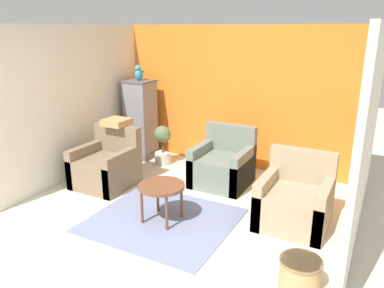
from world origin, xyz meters
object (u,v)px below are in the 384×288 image
Objects in this scene: coffee_table at (162,189)px; birdcage at (141,120)px; armchair_left at (106,167)px; armchair_middle at (223,166)px; parrot at (139,73)px; armchair_right at (295,202)px; wicker_basket at (300,272)px; potted_plant at (163,142)px.

birdcage reaches higher than coffee_table.
armchair_left is 1.80m from armchair_middle.
armchair_right is at bearing -21.41° from parrot.
armchair_left is at bearing -77.18° from birdcage.
armchair_left is at bearing 161.94° from wicker_basket.
birdcage reaches higher than wicker_basket.
wicker_basket is at bearing -34.62° from parrot.
coffee_table is 1.49m from armchair_left.
armchair_middle is at bearing -14.77° from birdcage.
parrot reaches higher than coffee_table.
coffee_table is 0.65× the size of armchair_middle.
armchair_left reaches higher than coffee_table.
wicker_basket is (0.34, -1.18, -0.14)m from armchair_right.
wicker_basket is at bearing -49.81° from armchair_middle.
coffee_table is 0.83× the size of potted_plant.
armchair_middle is 1.36m from potted_plant.
coffee_table is at bearing -49.18° from parrot.
birdcage is 0.86m from parrot.
potted_plant is at bearing -15.71° from parrot.
armchair_left is 1.00× the size of armchair_middle.
armchair_right reaches higher than coffee_table.
birdcage is (-1.89, 0.50, 0.42)m from armchair_middle.
wicker_basket is (3.20, -1.04, -0.14)m from armchair_left.
parrot reaches higher than armchair_left.
parrot is 0.40× the size of potted_plant.
armchair_left is at bearing -101.77° from potted_plant.
parrot is (-3.17, 1.24, 1.28)m from armchair_right.
potted_plant is at bearing -15.49° from birdcage.
wicker_basket is at bearing -18.06° from armchair_left.
armchair_middle is (-1.29, 0.74, 0.00)m from armchair_right.
armchair_right is 1.24m from wicker_basket.
wicker_basket is at bearing -74.01° from armchair_right.
coffee_table is 0.65× the size of armchair_right.
armchair_right is 0.62× the size of birdcage.
armchair_right is 1.49m from armchair_middle.
armchair_left is 1.27× the size of potted_plant.
armchair_left is 0.62× the size of birdcage.
armchair_middle reaches higher than potted_plant.
armchair_left is 3.37m from wicker_basket.
armchair_right is (2.86, 0.14, 0.00)m from armchair_left.
parrot is (-0.31, 1.38, 1.28)m from armchair_left.
armchair_left is 1.25m from potted_plant.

